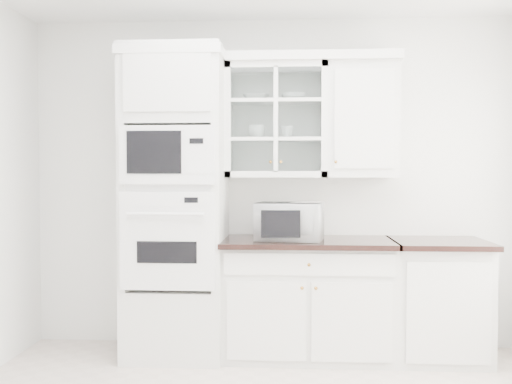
{
  "coord_description": "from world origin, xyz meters",
  "views": [
    {
      "loc": [
        0.15,
        -2.99,
        1.44
      ],
      "look_at": [
        -0.1,
        1.05,
        1.3
      ],
      "focal_mm": 40.0,
      "sensor_mm": 36.0,
      "label": 1
    }
  ],
  "objects": [
    {
      "name": "cup_a",
      "position": [
        -0.13,
        1.57,
        1.76
      ],
      "size": [
        0.14,
        0.14,
        0.11
      ],
      "primitive_type": "imported",
      "rotation": [
        0.0,
        0.0,
        0.07
      ],
      "color": "white",
      "rests_on": "upper_cabinet_glass"
    },
    {
      "name": "base_cabinet_run",
      "position": [
        0.28,
        1.45,
        0.46
      ],
      "size": [
        1.32,
        0.67,
        0.92
      ],
      "color": "silver",
      "rests_on": "ground"
    },
    {
      "name": "upper_cabinet_glass",
      "position": [
        0.03,
        1.58,
        1.85
      ],
      "size": [
        0.8,
        0.33,
        0.9
      ],
      "color": "silver",
      "rests_on": "room_shell"
    },
    {
      "name": "extra_base_cabinet",
      "position": [
        1.28,
        1.45,
        0.46
      ],
      "size": [
        0.72,
        0.67,
        0.92
      ],
      "color": "silver",
      "rests_on": "ground"
    },
    {
      "name": "bowl_a",
      "position": [
        -0.13,
        1.57,
        2.04
      ],
      "size": [
        0.22,
        0.22,
        0.05
      ],
      "primitive_type": "imported",
      "rotation": [
        0.0,
        0.0,
        -0.05
      ],
      "color": "white",
      "rests_on": "upper_cabinet_glass"
    },
    {
      "name": "cup_b",
      "position": [
        0.11,
        1.57,
        1.76
      ],
      "size": [
        0.12,
        0.12,
        0.1
      ],
      "primitive_type": "imported",
      "rotation": [
        0.0,
        0.0,
        -0.16
      ],
      "color": "white",
      "rests_on": "upper_cabinet_glass"
    },
    {
      "name": "countertop_microwave",
      "position": [
        0.14,
        1.39,
        1.06
      ],
      "size": [
        0.56,
        0.49,
        0.29
      ],
      "primitive_type": "imported",
      "rotation": [
        0.0,
        0.0,
        2.98
      ],
      "color": "white",
      "rests_on": "base_cabinet_run"
    },
    {
      "name": "room_shell",
      "position": [
        0.0,
        0.43,
        1.78
      ],
      "size": [
        4.0,
        3.5,
        2.7
      ],
      "color": "white",
      "rests_on": "ground"
    },
    {
      "name": "oven_column",
      "position": [
        -0.75,
        1.42,
        1.2
      ],
      "size": [
        0.76,
        0.68,
        2.4
      ],
      "color": "silver",
      "rests_on": "ground"
    },
    {
      "name": "upper_cabinet_solid",
      "position": [
        0.71,
        1.58,
        1.85
      ],
      "size": [
        0.55,
        0.33,
        0.9
      ],
      "primitive_type": "cube",
      "color": "silver",
      "rests_on": "room_shell"
    },
    {
      "name": "crown_molding",
      "position": [
        -0.07,
        1.56,
        2.33
      ],
      "size": [
        2.14,
        0.38,
        0.07
      ],
      "primitive_type": "cube",
      "color": "white",
      "rests_on": "room_shell"
    },
    {
      "name": "bowl_b",
      "position": [
        0.17,
        1.58,
        2.04
      ],
      "size": [
        0.22,
        0.22,
        0.06
      ],
      "primitive_type": "imported",
      "rotation": [
        0.0,
        0.0,
        -0.21
      ],
      "color": "white",
      "rests_on": "upper_cabinet_glass"
    }
  ]
}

